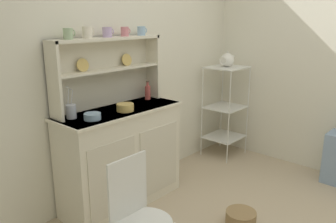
{
  "coord_description": "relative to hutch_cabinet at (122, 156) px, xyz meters",
  "views": [
    {
      "loc": [
        -2.18,
        -0.86,
        1.67
      ],
      "look_at": [
        0.02,
        1.12,
        0.85
      ],
      "focal_mm": 36.79,
      "sensor_mm": 36.0,
      "label": 1
    }
  ],
  "objects": [
    {
      "name": "wall_back",
      "position": [
        0.33,
        0.26,
        0.79
      ],
      "size": [
        3.84,
        0.05,
        2.5
      ],
      "primitive_type": "cube",
      "color": "silver",
      "rests_on": "ground"
    },
    {
      "name": "hutch_cabinet",
      "position": [
        0.0,
        0.0,
        0.0
      ],
      "size": [
        1.15,
        0.45,
        0.89
      ],
      "color": "silver",
      "rests_on": "ground"
    },
    {
      "name": "bowl_mixing_large",
      "position": [
        -0.34,
        -0.07,
        0.46
      ],
      "size": [
        0.13,
        0.13,
        0.05
      ],
      "primitive_type": "cylinder",
      "color": "#8EB2D1",
      "rests_on": "hutch_cabinet"
    },
    {
      "name": "bakers_rack",
      "position": [
        1.61,
        -0.05,
        0.2
      ],
      "size": [
        0.45,
        0.4,
        1.1
      ],
      "color": "silver",
      "rests_on": "ground"
    },
    {
      "name": "cup_sky_4",
      "position": [
        0.4,
        0.12,
        1.08
      ],
      "size": [
        0.09,
        0.07,
        0.08
      ],
      "color": "#8EB2D1",
      "rests_on": "hutch_shelf_unit"
    },
    {
      "name": "porcelain_teapot",
      "position": [
        1.61,
        -0.05,
        0.72
      ],
      "size": [
        0.25,
        0.16,
        0.18
      ],
      "color": "white",
      "rests_on": "bakers_rack"
    },
    {
      "name": "hutch_shelf_unit",
      "position": [
        -0.0,
        0.16,
        0.8
      ],
      "size": [
        1.08,
        0.18,
        0.61
      ],
      "color": "beige",
      "rests_on": "hutch_cabinet"
    },
    {
      "name": "jam_bottle",
      "position": [
        0.43,
        0.09,
        0.51
      ],
      "size": [
        0.05,
        0.05,
        0.18
      ],
      "color": "#B74C47",
      "rests_on": "hutch_cabinet"
    },
    {
      "name": "cup_sage_0",
      "position": [
        -0.37,
        0.12,
        1.09
      ],
      "size": [
        0.09,
        0.07,
        0.08
      ],
      "color": "#9EB78E",
      "rests_on": "hutch_shelf_unit"
    },
    {
      "name": "utensil_jar",
      "position": [
        -0.43,
        0.08,
        0.49
      ],
      "size": [
        0.08,
        0.08,
        0.25
      ],
      "color": "#B2B7C6",
      "rests_on": "hutch_cabinet"
    },
    {
      "name": "wire_chair",
      "position": [
        -0.59,
        -0.83,
        0.06
      ],
      "size": [
        0.36,
        0.36,
        0.85
      ],
      "rotation": [
        0.0,
        0.0,
        0.29
      ],
      "color": "white",
      "rests_on": "ground"
    },
    {
      "name": "cup_rose_3",
      "position": [
        0.19,
        0.12,
        1.08
      ],
      "size": [
        0.08,
        0.07,
        0.08
      ],
      "color": "#D17A84",
      "rests_on": "hutch_shelf_unit"
    },
    {
      "name": "cup_cream_1",
      "position": [
        -0.2,
        0.12,
        1.09
      ],
      "size": [
        0.09,
        0.08,
        0.09
      ],
      "color": "silver",
      "rests_on": "hutch_shelf_unit"
    },
    {
      "name": "cup_lilac_2",
      "position": [
        0.0,
        0.12,
        1.09
      ],
      "size": [
        0.09,
        0.08,
        0.08
      ],
      "color": "#B79ECC",
      "rests_on": "hutch_shelf_unit"
    },
    {
      "name": "bowl_floral_medium",
      "position": [
        -0.0,
        -0.07,
        0.47
      ],
      "size": [
        0.15,
        0.15,
        0.06
      ],
      "primitive_type": "cylinder",
      "color": "#DBB760",
      "rests_on": "hutch_cabinet"
    },
    {
      "name": "floor_basket",
      "position": [
        0.4,
        -1.01,
        -0.39
      ],
      "size": [
        0.25,
        0.25,
        0.13
      ],
      "primitive_type": "cylinder",
      "color": "#93754C",
      "rests_on": "ground"
    }
  ]
}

